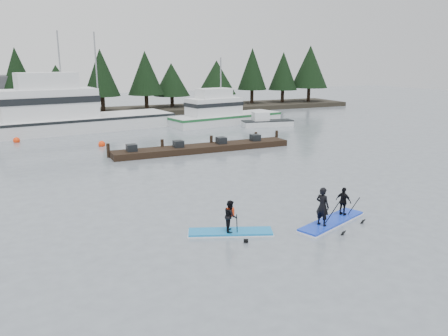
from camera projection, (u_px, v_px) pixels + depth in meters
name	position (u px, v px, depth m)	size (l,w,h in m)	color
ground	(283.00, 224.00, 18.51)	(160.00, 160.00, 0.00)	slate
far_shore	(106.00, 112.00, 55.51)	(70.00, 8.00, 0.60)	#2D281E
treeline	(107.00, 115.00, 55.59)	(60.00, 4.00, 8.00)	black
fishing_boat_large	(69.00, 123.00, 42.50)	(19.58, 7.99, 10.58)	silver
fishing_boat_medium	(223.00, 119.00, 47.68)	(13.29, 5.95, 7.87)	silver
skiff	(268.00, 123.00, 45.85)	(5.28, 1.59, 0.62)	silver
floating_dock	(203.00, 148.00, 33.31)	(13.89, 1.85, 0.46)	black
buoy_c	(268.00, 123.00, 47.96)	(0.64, 0.64, 0.64)	#FF390C
buoy_a	(17.00, 142.00, 36.94)	(0.56, 0.56, 0.56)	#FF390C
buoy_b	(102.00, 146.00, 35.26)	(0.56, 0.56, 0.56)	#FF390C
paddleboard_solo	(230.00, 223.00, 17.38)	(3.41, 2.00, 1.84)	#157DC7
paddleboard_duo	(332.00, 211.00, 18.47)	(3.88, 2.18, 2.20)	blue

